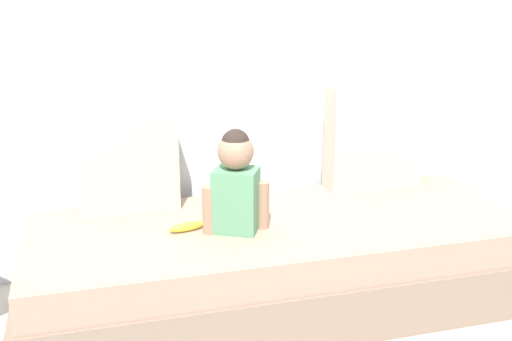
% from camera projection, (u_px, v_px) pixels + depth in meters
% --- Properties ---
extents(ground_plane, '(12.00, 12.00, 0.00)m').
position_uv_depth(ground_plane, '(277.00, 301.00, 2.92)').
color(ground_plane, '#B2ADA3').
extents(back_wall, '(5.49, 0.10, 2.38)m').
position_uv_depth(back_wall, '(245.00, 34.00, 3.10)').
color(back_wall, silver).
rests_on(back_wall, ground).
extents(couch, '(2.29, 0.89, 0.40)m').
position_uv_depth(couch, '(277.00, 262.00, 2.86)').
color(couch, '#826C5B').
rests_on(couch, ground).
extents(throw_pillow_left, '(0.46, 0.16, 0.45)m').
position_uv_depth(throw_pillow_left, '(128.00, 164.00, 2.89)').
color(throw_pillow_left, '#C1B29E').
rests_on(throw_pillow_left, couch).
extents(throw_pillow_right, '(0.50, 0.16, 0.54)m').
position_uv_depth(throw_pillow_right, '(374.00, 136.00, 3.20)').
color(throw_pillow_right, '#C1B29E').
rests_on(throw_pillow_right, couch).
extents(toddler, '(0.30, 0.22, 0.45)m').
position_uv_depth(toddler, '(236.00, 182.00, 2.64)').
color(toddler, '#568E66').
rests_on(toddler, couch).
extents(banana, '(0.18, 0.08, 0.04)m').
position_uv_depth(banana, '(187.00, 227.00, 2.69)').
color(banana, yellow).
rests_on(banana, couch).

